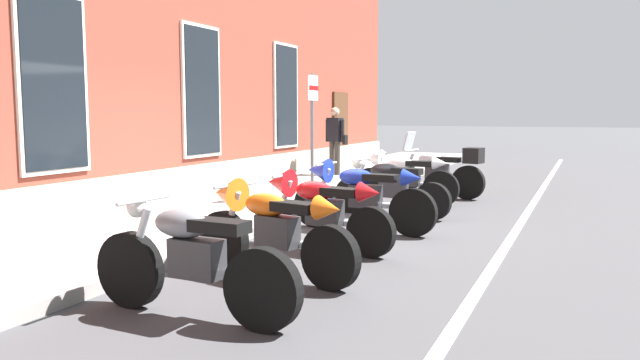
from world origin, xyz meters
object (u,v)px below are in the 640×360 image
(motorcycle_black_naked, at_px, (390,188))
(parking_sign, at_px, (312,118))
(motorcycle_grey_naked, at_px, (191,260))
(motorcycle_white_sport, at_px, (401,175))
(pedestrian_dark_jacket, at_px, (335,137))
(motorcycle_orange_sport, at_px, (268,225))
(motorcycle_red_sport, at_px, (316,207))
(motorcycle_silver_touring, at_px, (440,170))
(motorcycle_blue_sport, at_px, (357,192))

(motorcycle_black_naked, bearing_deg, parking_sign, 75.42)
(motorcycle_grey_naked, xyz_separation_m, parking_sign, (5.89, 1.57, 1.11))
(motorcycle_white_sport, bearing_deg, parking_sign, 125.52)
(pedestrian_dark_jacket, bearing_deg, motorcycle_black_naked, -148.46)
(motorcycle_orange_sport, distance_m, motorcycle_red_sport, 1.37)
(motorcycle_grey_naked, distance_m, motorcycle_orange_sport, 1.38)
(motorcycle_white_sport, height_order, pedestrian_dark_jacket, pedestrian_dark_jacket)
(motorcycle_red_sport, relative_size, motorcycle_silver_touring, 0.96)
(motorcycle_red_sport, bearing_deg, motorcycle_white_sport, 1.59)
(motorcycle_red_sport, height_order, motorcycle_blue_sport, motorcycle_blue_sport)
(motorcycle_grey_naked, bearing_deg, motorcycle_blue_sport, 0.74)
(motorcycle_red_sport, bearing_deg, motorcycle_black_naked, -1.93)
(motorcycle_silver_touring, height_order, parking_sign, parking_sign)
(motorcycle_grey_naked, relative_size, motorcycle_red_sport, 1.02)
(motorcycle_silver_touring, bearing_deg, parking_sign, 140.88)
(motorcycle_red_sport, relative_size, parking_sign, 0.88)
(motorcycle_orange_sport, xyz_separation_m, motorcycle_red_sport, (1.37, 0.07, -0.01))
(motorcycle_white_sport, xyz_separation_m, motorcycle_silver_touring, (1.24, -0.44, -0.01))
(motorcycle_black_naked, height_order, motorcycle_silver_touring, motorcycle_silver_touring)
(motorcycle_black_naked, relative_size, motorcycle_silver_touring, 0.99)
(motorcycle_grey_naked, relative_size, motorcycle_black_naked, 0.99)
(motorcycle_black_naked, bearing_deg, motorcycle_blue_sport, 178.03)
(motorcycle_black_naked, bearing_deg, motorcycle_orange_sport, 179.66)
(motorcycle_grey_naked, relative_size, motorcycle_silver_touring, 0.98)
(motorcycle_blue_sport, bearing_deg, pedestrian_dark_jacket, 24.97)
(parking_sign, bearing_deg, motorcycle_orange_sport, -161.14)
(motorcycle_grey_naked, height_order, motorcycle_red_sport, motorcycle_red_sport)
(motorcycle_white_sport, xyz_separation_m, parking_sign, (-0.97, 1.36, 1.04))
(motorcycle_orange_sport, height_order, motorcycle_black_naked, motorcycle_orange_sport)
(motorcycle_grey_naked, height_order, pedestrian_dark_jacket, pedestrian_dark_jacket)
(motorcycle_red_sport, bearing_deg, motorcycle_orange_sport, -177.14)
(motorcycle_orange_sport, bearing_deg, motorcycle_grey_naked, -178.81)
(motorcycle_grey_naked, xyz_separation_m, motorcycle_silver_touring, (8.10, -0.23, 0.06))
(motorcycle_orange_sport, distance_m, pedestrian_dark_jacket, 9.32)
(motorcycle_orange_sport, height_order, motorcycle_white_sport, motorcycle_white_sport)
(motorcycle_blue_sport, bearing_deg, motorcycle_white_sport, 3.27)
(motorcycle_silver_touring, distance_m, parking_sign, 3.04)
(motorcycle_orange_sport, height_order, motorcycle_red_sport, motorcycle_orange_sport)
(parking_sign, bearing_deg, motorcycle_blue_sport, -139.99)
(motorcycle_red_sport, distance_m, pedestrian_dark_jacket, 8.02)
(motorcycle_black_naked, xyz_separation_m, pedestrian_dark_jacket, (4.74, 2.91, 0.61))
(motorcycle_grey_naked, height_order, motorcycle_white_sport, motorcycle_white_sport)
(motorcycle_orange_sport, relative_size, motorcycle_white_sport, 1.01)
(motorcycle_grey_naked, relative_size, parking_sign, 0.90)
(motorcycle_white_sport, xyz_separation_m, pedestrian_dark_jacket, (3.36, 2.70, 0.53))
(motorcycle_red_sport, distance_m, motorcycle_white_sport, 4.12)
(motorcycle_red_sport, distance_m, parking_sign, 3.63)
(motorcycle_blue_sport, bearing_deg, parking_sign, 40.01)
(motorcycle_white_sport, relative_size, pedestrian_dark_jacket, 1.20)
(motorcycle_red_sport, height_order, motorcycle_black_naked, motorcycle_red_sport)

